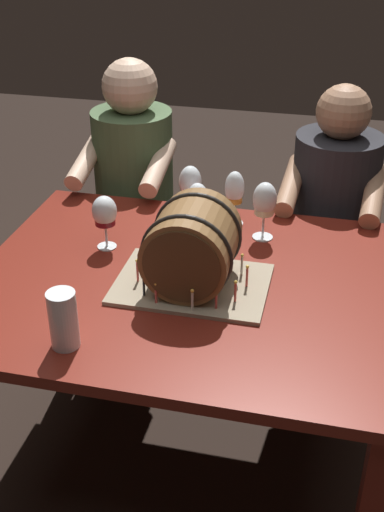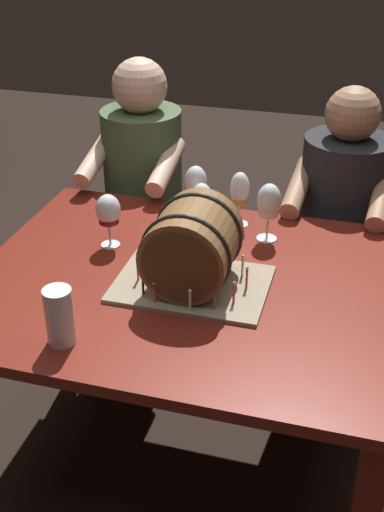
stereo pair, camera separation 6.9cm
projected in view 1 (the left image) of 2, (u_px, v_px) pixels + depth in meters
name	position (u px, v px, depth m)	size (l,w,h in m)	color
ground_plane	(188.00, 460.00, 2.32)	(8.00, 8.00, 0.00)	black
dining_table	(187.00, 309.00, 1.99)	(1.27, 1.02, 0.75)	maroon
barrel_cake	(192.00, 249.00, 1.85)	(0.44, 0.31, 0.27)	gray
wine_glass_rose	(190.00, 184.00, 2.22)	(0.08, 0.08, 0.20)	white
wine_glass_red	(105.00, 213.00, 2.05)	(0.08, 0.08, 0.18)	white
wine_glass_empty	(197.00, 199.00, 2.13)	(0.07, 0.07, 0.18)	white
wine_glass_amber	(234.00, 190.00, 2.19)	(0.07, 0.07, 0.19)	white
wine_glass_white	(265.00, 202.00, 2.10)	(0.08, 0.08, 0.20)	white
beer_pint	(63.00, 321.00, 1.63)	(0.07, 0.07, 0.16)	white
person_seated_left	(136.00, 218.00, 2.73)	(0.35, 0.45, 1.21)	#2A3A24
person_seated_right	(328.00, 244.00, 2.59)	(0.38, 0.47, 1.16)	black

